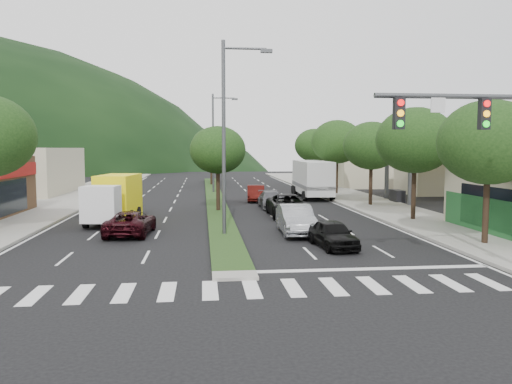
{
  "coord_description": "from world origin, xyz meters",
  "views": [
    {
      "loc": [
        -1.11,
        -17.74,
        4.54
      ],
      "look_at": [
        2.07,
        11.79,
        1.94
      ],
      "focal_mm": 35.0,
      "sensor_mm": 36.0,
      "label": 1
    }
  ],
  "objects": [
    {
      "name": "streetlight_near",
      "position": [
        0.21,
        8.0,
        5.58
      ],
      "size": [
        2.6,
        0.25,
        10.0
      ],
      "color": "#47494C",
      "rests_on": "ground"
    },
    {
      "name": "crosswalk",
      "position": [
        0.0,
        -2.0,
        0.01
      ],
      "size": [
        19.0,
        2.2,
        0.01
      ],
      "primitive_type": "cube",
      "color": "silver",
      "rests_on": "ground"
    },
    {
      "name": "car_queue_b",
      "position": [
        4.11,
        19.75,
        0.63
      ],
      "size": [
        1.79,
        4.37,
        1.27
      ],
      "primitive_type": "imported",
      "rotation": [
        0.0,
        0.0,
        0.0
      ],
      "color": "#515156",
      "rests_on": "ground"
    },
    {
      "name": "streetlight_mid",
      "position": [
        0.21,
        33.0,
        5.58
      ],
      "size": [
        2.6,
        0.25,
        10.0
      ],
      "color": "#47494C",
      "rests_on": "ground"
    },
    {
      "name": "bldg_left_far",
      "position": [
        -19.0,
        34.0,
        2.3
      ],
      "size": [
        9.0,
        14.0,
        4.6
      ],
      "primitive_type": "cube",
      "color": "#B8AF92",
      "rests_on": "ground"
    },
    {
      "name": "tree_r_e",
      "position": [
        12.0,
        40.0,
        4.89
      ],
      "size": [
        4.6,
        4.6,
        6.71
      ],
      "color": "black",
      "rests_on": "sidewalk_right"
    },
    {
      "name": "tree_r_c",
      "position": [
        12.0,
        20.0,
        4.75
      ],
      "size": [
        4.4,
        4.4,
        6.48
      ],
      "color": "black",
      "rests_on": "sidewalk_right"
    },
    {
      "name": "bldg_right_far",
      "position": [
        19.5,
        44.0,
        2.6
      ],
      "size": [
        10.0,
        16.0,
        5.2
      ],
      "primitive_type": "cube",
      "color": "#B8AF92",
      "rests_on": "ground"
    },
    {
      "name": "motorhome",
      "position": [
        9.0,
        27.54,
        1.8
      ],
      "size": [
        3.11,
        8.92,
        3.38
      ],
      "rotation": [
        0.0,
        0.0,
        -0.04
      ],
      "color": "silver",
      "rests_on": "ground"
    },
    {
      "name": "sidewalk_right",
      "position": [
        12.5,
        25.0,
        0.07
      ],
      "size": [
        5.0,
        90.0,
        0.15
      ],
      "primitive_type": "cube",
      "color": "gray",
      "rests_on": "ground"
    },
    {
      "name": "sedan_silver",
      "position": [
        3.81,
        8.13,
        0.77
      ],
      "size": [
        1.75,
        4.72,
        1.54
      ],
      "primitive_type": "imported",
      "rotation": [
        0.0,
        0.0,
        -0.03
      ],
      "color": "#9D9FA4",
      "rests_on": "ground"
    },
    {
      "name": "car_queue_d",
      "position": [
        4.55,
        14.75,
        0.75
      ],
      "size": [
        2.51,
        5.39,
        1.5
      ],
      "primitive_type": "imported",
      "rotation": [
        0.0,
        0.0,
        -0.0
      ],
      "color": "black",
      "rests_on": "ground"
    },
    {
      "name": "tree_r_d",
      "position": [
        12.0,
        30.0,
        5.18
      ],
      "size": [
        5.0,
        5.0,
        7.17
      ],
      "color": "black",
      "rests_on": "sidewalk_right"
    },
    {
      "name": "sidewalk_left",
      "position": [
        -13.0,
        25.0,
        0.07
      ],
      "size": [
        6.0,
        90.0,
        0.15
      ],
      "primitive_type": "cube",
      "color": "gray",
      "rests_on": "ground"
    },
    {
      "name": "tree_r_b",
      "position": [
        12.0,
        12.0,
        5.04
      ],
      "size": [
        4.8,
        4.8,
        6.94
      ],
      "color": "black",
      "rests_on": "sidewalk_right"
    },
    {
      "name": "tree_med_far",
      "position": [
        0.0,
        44.0,
        5.01
      ],
      "size": [
        4.8,
        4.8,
        6.94
      ],
      "color": "black",
      "rests_on": "median"
    },
    {
      "name": "tree_med_near",
      "position": [
        0.0,
        18.0,
        4.43
      ],
      "size": [
        4.0,
        4.0,
        6.02
      ],
      "color": "black",
      "rests_on": "median"
    },
    {
      "name": "car_queue_c",
      "position": [
        3.45,
        24.75,
        0.68
      ],
      "size": [
        1.77,
        4.25,
        1.37
      ],
      "primitive_type": "imported",
      "rotation": [
        0.0,
        0.0,
        -0.08
      ],
      "color": "#430E0B",
      "rests_on": "ground"
    },
    {
      "name": "ground",
      "position": [
        0.0,
        0.0,
        0.0
      ],
      "size": [
        160.0,
        160.0,
        0.0
      ],
      "primitive_type": "plane",
      "color": "black",
      "rests_on": "ground"
    },
    {
      "name": "tree_r_a",
      "position": [
        12.0,
        4.0,
        4.82
      ],
      "size": [
        4.6,
        4.6,
        6.63
      ],
      "color": "black",
      "rests_on": "sidewalk_right"
    },
    {
      "name": "suv_maroon",
      "position": [
        -4.89,
        8.86,
        0.64
      ],
      "size": [
        2.46,
        4.74,
        1.28
      ],
      "primitive_type": "imported",
      "rotation": [
        0.0,
        0.0,
        3.07
      ],
      "color": "black",
      "rests_on": "ground"
    },
    {
      "name": "median",
      "position": [
        0.0,
        28.0,
        0.06
      ],
      "size": [
        1.6,
        56.0,
        0.12
      ],
      "primitive_type": "cube",
      "color": "#1A3613",
      "rests_on": "ground"
    },
    {
      "name": "car_queue_a",
      "position": [
        4.82,
        4.33,
        0.63
      ],
      "size": [
        1.85,
        3.85,
        1.27
      ],
      "primitive_type": "imported",
      "rotation": [
        0.0,
        0.0,
        0.1
      ],
      "color": "black",
      "rests_on": "ground"
    },
    {
      "name": "gas_canopy",
      "position": [
        19.0,
        22.0,
        4.65
      ],
      "size": [
        12.2,
        8.2,
        5.25
      ],
      "color": "silver",
      "rests_on": "ground"
    },
    {
      "name": "box_truck",
      "position": [
        -6.45,
        13.41,
        1.37
      ],
      "size": [
        2.91,
        6.11,
        2.9
      ],
      "rotation": [
        0.0,
        0.0,
        3.01
      ],
      "color": "silver",
      "rests_on": "ground"
    },
    {
      "name": "traffic_signal",
      "position": [
        9.03,
        -1.54,
        4.65
      ],
      "size": [
        6.12,
        0.4,
        7.0
      ],
      "color": "#47494C",
      "rests_on": "ground"
    }
  ]
}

